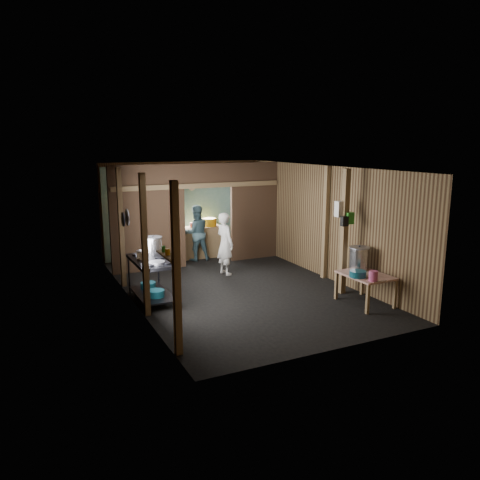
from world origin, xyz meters
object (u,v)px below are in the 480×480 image
cook (225,244)px  stove_pot_large (153,246)px  prep_table (365,289)px  stock_pot (359,259)px  yellow_tub (209,222)px  pink_bucket (373,276)px  gas_range (152,280)px

cook → stove_pot_large: bearing=100.4°
prep_table → stove_pot_large: 4.35m
stock_pot → yellow_tub: bearing=106.5°
stove_pot_large → yellow_tub: bearing=48.3°
pink_bucket → yellow_tub: (-1.06, 5.41, 0.26)m
stock_pot → yellow_tub: yellow_tub is taller
gas_range → yellow_tub: bearing=51.1°
yellow_tub → stock_pot: bearing=-73.5°
stock_pot → cook: (-1.72, 2.77, -0.07)m
stove_pot_large → stock_pot: bearing=-29.3°
cook → prep_table: bearing=-162.9°
prep_table → pink_bucket: 0.61m
gas_range → stock_pot: 4.16m
gas_range → prep_table: gas_range is taller
stock_pot → gas_range: bearing=157.5°
stove_pot_large → cook: 2.08m
gas_range → stove_pot_large: (0.17, 0.47, 0.60)m
pink_bucket → cook: cook is taller
gas_range → cook: size_ratio=0.97×
gas_range → stock_pot: stock_pot is taller
stock_pot → yellow_tub: (-1.37, 4.63, 0.14)m
stock_pot → prep_table: bearing=-108.5°
prep_table → yellow_tub: size_ratio=2.62×
prep_table → yellow_tub: yellow_tub is taller
gas_range → prep_table: (3.71, -1.95, -0.13)m
stove_pot_large → stock_pot: stove_pot_large is taller
gas_range → cook: cook is taller
yellow_tub → cook: cook is taller
prep_table → stove_pot_large: (-3.54, 2.42, 0.73)m
stove_pot_large → pink_bucket: bearing=-40.3°
stock_pot → pink_bucket: size_ratio=2.43×
yellow_tub → stove_pot_large: bearing=-131.7°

